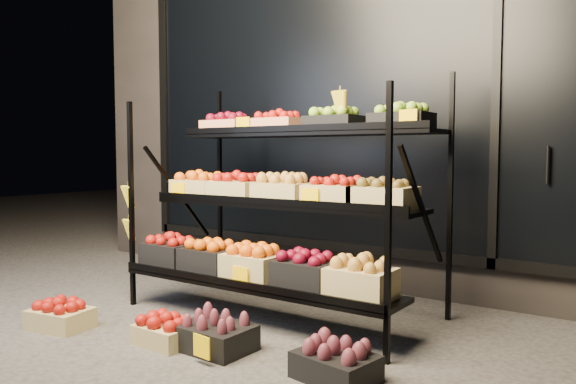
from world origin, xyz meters
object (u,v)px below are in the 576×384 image
Objects in this scene: floor_crate_left at (60,315)px; floor_crate_midleft at (215,333)px; display_rack at (276,202)px; floor_crate_midright at (165,330)px.

floor_crate_midleft is at bearing 3.57° from floor_crate_left.
floor_crate_midright is (-0.16, -0.89, -0.70)m from display_rack.
floor_crate_midright is at bearing -161.57° from floor_crate_midleft.
floor_crate_left is 0.80m from floor_crate_midright.
floor_crate_left is at bearing -164.96° from floor_crate_midleft.
floor_crate_midright is (0.78, 0.18, -0.01)m from floor_crate_left.
floor_crate_left is at bearing -131.63° from display_rack.
floor_crate_left is 0.96× the size of floor_crate_midleft.
display_rack reaches higher than floor_crate_midleft.
floor_crate_midleft is (0.14, -0.79, -0.69)m from display_rack.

